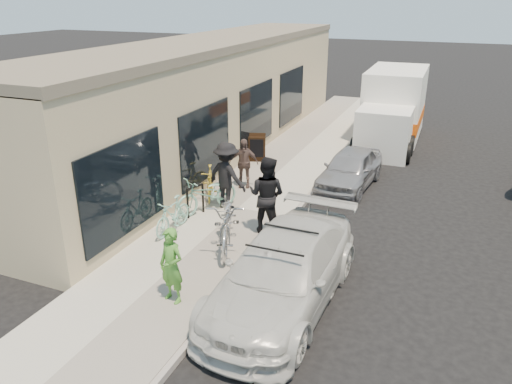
% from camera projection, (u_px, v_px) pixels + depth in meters
% --- Properties ---
extents(ground, '(120.00, 120.00, 0.00)m').
position_uv_depth(ground, '(266.00, 280.00, 10.74)').
color(ground, black).
rests_on(ground, ground).
extents(sidewalk, '(3.00, 34.00, 0.15)m').
position_uv_depth(sidewalk, '(238.00, 210.00, 13.99)').
color(sidewalk, '#AFAC9E').
rests_on(sidewalk, ground).
extents(curb, '(0.12, 34.00, 0.13)m').
position_uv_depth(curb, '(290.00, 219.00, 13.45)').
color(curb, gray).
rests_on(curb, ground).
extents(storefront, '(3.60, 20.00, 4.22)m').
position_uv_depth(storefront, '(213.00, 97.00, 18.65)').
color(storefront, tan).
rests_on(storefront, ground).
extents(bike_rack, '(0.24, 0.57, 0.85)m').
position_uv_depth(bike_rack, '(195.00, 198.00, 13.33)').
color(bike_rack, black).
rests_on(bike_rack, sidewalk).
extents(sandwich_board, '(0.74, 0.75, 0.96)m').
position_uv_depth(sandwich_board, '(257.00, 148.00, 17.64)').
color(sandwich_board, black).
rests_on(sandwich_board, sidewalk).
extents(sedan_white, '(2.16, 4.97, 1.46)m').
position_uv_depth(sedan_white, '(283.00, 272.00, 9.69)').
color(sedan_white, silver).
rests_on(sedan_white, ground).
extents(sedan_silver, '(1.73, 3.65, 1.21)m').
position_uv_depth(sedan_silver, '(350.00, 169.00, 15.67)').
color(sedan_silver, '#9B9AA0').
rests_on(sedan_silver, ground).
extents(moving_truck, '(2.29, 5.89, 2.87)m').
position_uv_depth(moving_truck, '(393.00, 111.00, 20.35)').
color(moving_truck, white).
rests_on(moving_truck, ground).
extents(tandem_bike, '(1.68, 2.52, 1.25)m').
position_uv_depth(tandem_bike, '(227.00, 221.00, 11.68)').
color(tandem_bike, '#B1B1B3').
rests_on(tandem_bike, sidewalk).
extents(woman_rider, '(0.63, 0.50, 1.53)m').
position_uv_depth(woman_rider, '(171.00, 266.00, 9.50)').
color(woman_rider, '#498F2F').
rests_on(woman_rider, sidewalk).
extents(man_standing, '(1.01, 0.81, 1.96)m').
position_uv_depth(man_standing, '(267.00, 195.00, 12.24)').
color(man_standing, black).
rests_on(man_standing, sidewalk).
extents(cruiser_bike_a, '(0.47, 1.48, 0.88)m').
position_uv_depth(cruiser_bike_a, '(173.00, 215.00, 12.45)').
color(cruiser_bike_a, '#86C7B2').
rests_on(cruiser_bike_a, sidewalk).
extents(cruiser_bike_b, '(1.50, 2.00, 1.01)m').
position_uv_depth(cruiser_bike_b, '(207.00, 194.00, 13.57)').
color(cruiser_bike_b, '#86C7B2').
rests_on(cruiser_bike_b, sidewalk).
extents(cruiser_bike_c, '(1.03, 1.58, 0.93)m').
position_uv_depth(cruiser_bike_c, '(210.00, 183.00, 14.50)').
color(cruiser_bike_c, gold).
rests_on(cruiser_bike_c, sidewalk).
extents(bystander_a, '(1.36, 1.00, 1.88)m').
position_uv_depth(bystander_a, '(227.00, 176.00, 13.65)').
color(bystander_a, black).
rests_on(bystander_a, sidewalk).
extents(bystander_b, '(0.97, 0.68, 1.53)m').
position_uv_depth(bystander_b, '(244.00, 163.00, 15.21)').
color(bystander_b, brown).
rests_on(bystander_b, sidewalk).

